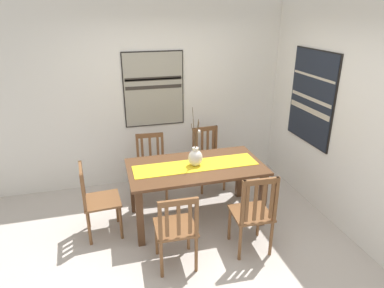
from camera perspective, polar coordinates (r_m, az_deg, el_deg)
The scene contains 13 objects.
ground_plane at distance 4.11m, azimuth 1.05°, elevation -16.96°, with size 6.40×6.40×0.03m, color #B2A89E.
wall_back at distance 5.15m, azimuth -4.70°, elevation 8.25°, with size 6.40×0.12×2.70m, color silver.
wall_side at distance 4.31m, azimuth 25.73°, elevation 3.34°, with size 0.12×6.40×2.70m, color silver.
dining_table at distance 4.24m, azimuth 0.63°, elevation -5.08°, with size 1.68×0.89×0.76m.
table_runner at distance 4.18m, azimuth 0.63°, elevation -3.63°, with size 1.54×0.36×0.01m, color gold.
centerpiece_vase at distance 4.13m, azimuth 0.58°, elevation -2.17°, with size 0.18×0.19×0.72m.
chair_0 at distance 5.11m, azimuth 2.69°, elevation -2.11°, with size 0.45×0.45×0.91m.
chair_1 at distance 4.90m, azimuth -6.87°, elevation -3.45°, with size 0.45×0.45×0.90m.
chair_2 at distance 4.16m, azimuth -15.83°, elevation -8.96°, with size 0.45×0.45×0.92m.
chair_3 at distance 3.80m, azimuth 10.35°, elevation -11.32°, with size 0.44×0.44×0.98m.
chair_4 at distance 3.56m, azimuth -2.68°, elevation -14.10°, with size 0.43×0.43×0.90m.
painting_on_back_wall at distance 5.04m, azimuth -6.48°, elevation 9.17°, with size 0.89×0.05×1.10m.
painting_on_side_wall at distance 4.81m, azimuth 19.61°, elevation 7.39°, with size 0.05×0.95×1.25m.
Camera 1 is at (-0.91, -3.06, 2.57)m, focal length 31.55 mm.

